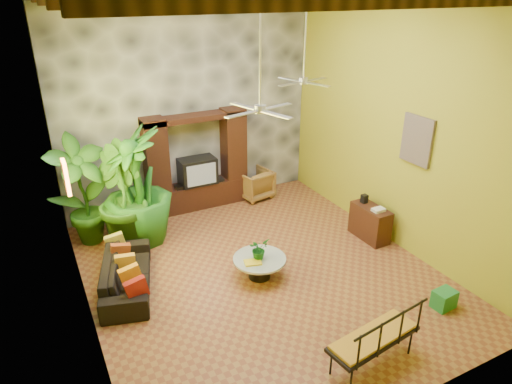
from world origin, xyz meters
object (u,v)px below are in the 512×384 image
tall_plant_a (82,191)px  iron_bench (378,337)px  wicker_armchair (254,184)px  green_bin (444,299)px  entertainment_center (197,169)px  tall_plant_c (137,187)px  sofa (127,274)px  coffee_table (259,265)px  side_console (370,223)px  ceiling_fan_back (304,70)px  tall_plant_b (120,197)px  ceiling_fan_front (260,96)px

tall_plant_a → iron_bench: bearing=-61.3°
wicker_armchair → green_bin: bearing=87.9°
entertainment_center → iron_bench: bearing=-86.8°
wicker_armchair → tall_plant_c: (-3.06, -0.83, 0.85)m
tall_plant_c → sofa: bearing=-113.3°
wicker_armchair → tall_plant_a: bearing=-5.0°
coffee_table → side_console: (2.73, 0.20, 0.10)m
iron_bench → side_console: iron_bench is taller
entertainment_center → ceiling_fan_back: size_ratio=1.29×
tall_plant_a → tall_plant_b: tall_plant_a is taller
entertainment_center → green_bin: bearing=-67.8°
ceiling_fan_back → coffee_table: size_ratio=1.93×
green_bin → entertainment_center: bearing=112.2°
wicker_armchair → green_bin: (0.80, -5.32, -0.20)m
tall_plant_b → coffee_table: tall_plant_b is taller
ceiling_fan_back → coffee_table: (-1.68, -1.37, -3.15)m
sofa → green_bin: 5.41m
iron_bench → green_bin: (1.90, 0.50, -0.38)m
entertainment_center → ceiling_fan_back: ceiling_fan_back is taller
ceiling_fan_front → ceiling_fan_back: (1.80, 1.60, 0.00)m
tall_plant_b → coffee_table: (1.91, -2.28, -0.82)m
wicker_armchair → side_console: bearing=101.8°
tall_plant_a → green_bin: (4.86, -4.91, -1.00)m
iron_bench → tall_plant_c: bearing=103.8°
side_console → sofa: bearing=172.7°
entertainment_center → green_bin: 5.97m
iron_bench → tall_plant_b: bearing=107.3°
entertainment_center → ceiling_fan_front: size_ratio=1.29×
iron_bench → wicker_armchair: bearing=71.6°
sofa → coffee_table: (2.22, -0.77, -0.03)m
iron_bench → green_bin: bearing=7.0°
tall_plant_a → side_console: bearing=-25.6°
coffee_table → sofa: bearing=160.9°
tall_plant_c → ceiling_fan_back: bearing=-16.3°
sofa → iron_bench: size_ratio=1.35×
entertainment_center → sofa: 3.49m
ceiling_fan_front → tall_plant_b: bearing=125.4°
tall_plant_a → coffee_table: size_ratio=2.40×
side_console → iron_bench: bearing=-129.6°
tall_plant_a → tall_plant_c: 1.08m
sofa → ceiling_fan_back: bearing=-65.6°
wicker_armchair → iron_bench: iron_bench is taller
ceiling_fan_front → tall_plant_c: size_ratio=0.77×
side_console → coffee_table: bearing=-176.5°
ceiling_fan_back → sofa: bearing=-171.3°
ceiling_fan_back → wicker_armchair: bearing=95.5°
entertainment_center → ceiling_fan_front: 4.30m
ceiling_fan_back → coffee_table: 3.82m
ceiling_fan_back → tall_plant_a: bearing=162.1°
ceiling_fan_back → ceiling_fan_front: bearing=-138.4°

